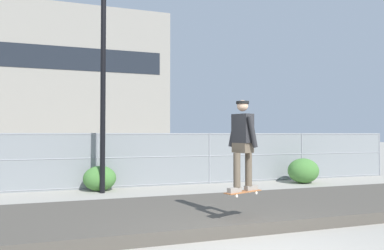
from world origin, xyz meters
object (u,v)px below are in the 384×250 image
at_px(skater, 243,140).
at_px(street_lamp, 103,42).
at_px(skateboard, 243,192).
at_px(parked_car_far, 279,153).
at_px(parked_car_mid, 150,156).
at_px(shrub_left, 100,178).
at_px(shrub_center, 303,171).

relative_size(skater, street_lamp, 0.22).
height_order(skateboard, parked_car_far, parked_car_far).
bearing_deg(street_lamp, parked_car_far, 25.26).
distance_m(street_lamp, parked_car_mid, 6.08).
bearing_deg(skater, parked_car_mid, 90.09).
xyz_separation_m(skateboard, parked_car_mid, (-0.02, 9.27, 0.09)).
relative_size(skateboard, shrub_left, 0.79).
height_order(street_lamp, shrub_left, street_lamp).
xyz_separation_m(parked_car_far, shrub_center, (-1.58, -4.22, -0.38)).
xyz_separation_m(street_lamp, parked_car_mid, (2.25, 4.14, -3.85)).
relative_size(parked_car_mid, shrub_center, 3.85).
bearing_deg(skateboard, parked_car_mid, 90.09).
distance_m(skateboard, parked_car_mid, 9.27).
xyz_separation_m(skater, street_lamp, (-2.26, 5.13, 2.97)).
distance_m(parked_car_far, shrub_left, 9.60).
xyz_separation_m(skateboard, parked_car_far, (6.51, 9.27, 0.09)).
bearing_deg(shrub_center, parked_car_far, 69.50).
relative_size(skater, parked_car_far, 0.38).
height_order(skater, shrub_left, skater).
height_order(parked_car_far, shrub_left, parked_car_far).
bearing_deg(street_lamp, skater, -66.20).
distance_m(skateboard, skater, 0.97).
xyz_separation_m(skateboard, shrub_left, (-2.32, 5.56, -0.35)).
bearing_deg(skateboard, parked_car_far, 54.92).
bearing_deg(parked_car_far, shrub_left, -157.19).
height_order(parked_car_mid, shrub_center, parked_car_mid).
height_order(skateboard, skater, skater).
relative_size(skateboard, shrub_center, 0.69).
height_order(shrub_left, shrub_center, shrub_center).
bearing_deg(shrub_left, parked_car_mid, 58.13).
distance_m(skateboard, street_lamp, 6.86).
distance_m(street_lamp, shrub_left, 4.31).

